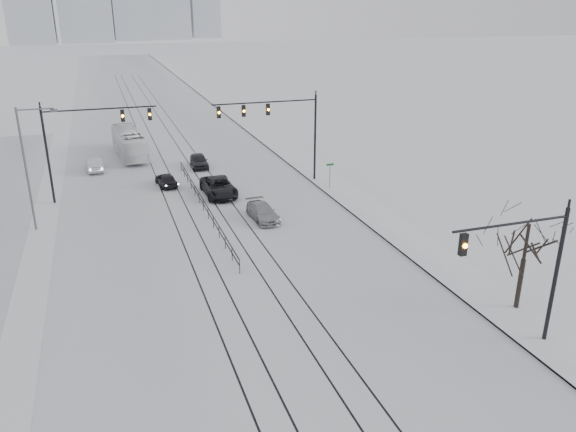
# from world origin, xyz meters

# --- Properties ---
(road) EXTENTS (22.00, 260.00, 0.02)m
(road) POSITION_xyz_m (0.00, 60.00, 0.01)
(road) COLOR silver
(road) RESTS_ON ground
(sidewalk_east) EXTENTS (5.00, 260.00, 0.16)m
(sidewalk_east) POSITION_xyz_m (13.50, 60.00, 0.08)
(sidewalk_east) COLOR silver
(sidewalk_east) RESTS_ON ground
(curb) EXTENTS (0.10, 260.00, 0.12)m
(curb) POSITION_xyz_m (11.05, 60.00, 0.06)
(curb) COLOR gray
(curb) RESTS_ON ground
(tram_rails) EXTENTS (5.30, 180.00, 0.01)m
(tram_rails) POSITION_xyz_m (-0.00, 40.00, 0.02)
(tram_rails) COLOR black
(tram_rails) RESTS_ON ground
(traffic_mast_near) EXTENTS (6.10, 0.37, 7.00)m
(traffic_mast_near) POSITION_xyz_m (10.79, 6.00, 4.56)
(traffic_mast_near) COLOR black
(traffic_mast_near) RESTS_ON ground
(traffic_mast_ne) EXTENTS (9.60, 0.37, 8.00)m
(traffic_mast_ne) POSITION_xyz_m (8.15, 34.99, 5.76)
(traffic_mast_ne) COLOR black
(traffic_mast_ne) RESTS_ON ground
(traffic_mast_nw) EXTENTS (9.10, 0.37, 8.00)m
(traffic_mast_nw) POSITION_xyz_m (-8.52, 36.00, 5.57)
(traffic_mast_nw) COLOR black
(traffic_mast_nw) RESTS_ON ground
(street_light_west) EXTENTS (2.73, 0.25, 9.00)m
(street_light_west) POSITION_xyz_m (-12.20, 30.00, 5.21)
(street_light_west) COLOR #595B60
(street_light_west) RESTS_ON ground
(bare_tree) EXTENTS (4.40, 4.40, 6.10)m
(bare_tree) POSITION_xyz_m (13.20, 9.00, 4.49)
(bare_tree) COLOR black
(bare_tree) RESTS_ON ground
(median_fence) EXTENTS (0.06, 24.00, 1.00)m
(median_fence) POSITION_xyz_m (0.00, 30.00, 0.53)
(median_fence) COLOR black
(median_fence) RESTS_ON ground
(street_sign) EXTENTS (0.70, 0.06, 2.40)m
(street_sign) POSITION_xyz_m (11.80, 32.00, 1.61)
(street_sign) COLOR #595B60
(street_sign) RESTS_ON ground
(sedan_sb_inner) EXTENTS (1.91, 3.75, 1.22)m
(sedan_sb_inner) POSITION_xyz_m (-2.00, 37.65, 0.61)
(sedan_sb_inner) COLOR black
(sedan_sb_inner) RESTS_ON ground
(sedan_sb_outer) EXTENTS (1.74, 4.31, 1.39)m
(sedan_sb_outer) POSITION_xyz_m (-8.14, 45.13, 0.70)
(sedan_sb_outer) COLOR #B3B6BC
(sedan_sb_outer) RESTS_ON ground
(sedan_nb_front) EXTENTS (2.61, 5.50, 1.52)m
(sedan_nb_front) POSITION_xyz_m (2.00, 33.49, 0.76)
(sedan_nb_front) COLOR black
(sedan_nb_front) RESTS_ON ground
(sedan_nb_right) EXTENTS (1.96, 4.32, 1.23)m
(sedan_nb_right) POSITION_xyz_m (3.96, 26.52, 0.61)
(sedan_nb_right) COLOR #93949A
(sedan_nb_right) RESTS_ON ground
(sedan_nb_far) EXTENTS (1.79, 4.07, 1.36)m
(sedan_nb_far) POSITION_xyz_m (2.00, 43.02, 0.68)
(sedan_nb_far) COLOR black
(sedan_nb_far) RESTS_ON ground
(box_truck) EXTENTS (3.28, 10.65, 2.92)m
(box_truck) POSITION_xyz_m (-4.38, 49.91, 1.46)
(box_truck) COLOR white
(box_truck) RESTS_ON ground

